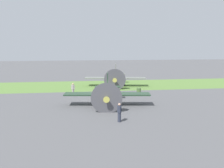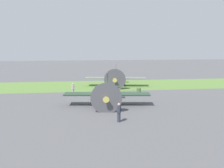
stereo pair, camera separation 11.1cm
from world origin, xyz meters
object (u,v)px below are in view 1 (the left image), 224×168
(airplane_wingman, at_px, (115,77))
(ground_crew_chief, at_px, (119,112))
(airplane_lead, at_px, (107,92))
(ground_crew_mechanic, at_px, (73,89))
(fuel_drum, at_px, (139,91))

(airplane_wingman, distance_m, ground_crew_chief, 19.95)
(airplane_lead, height_order, ground_crew_chief, airplane_lead)
(ground_crew_chief, bearing_deg, ground_crew_mechanic, -163.39)
(ground_crew_chief, height_order, fuel_drum, ground_crew_chief)
(airplane_lead, distance_m, fuel_drum, 7.59)
(airplane_lead, relative_size, airplane_wingman, 0.96)
(ground_crew_chief, bearing_deg, fuel_drum, 155.84)
(airplane_wingman, relative_size, fuel_drum, 11.43)
(airplane_lead, relative_size, ground_crew_chief, 5.73)
(airplane_lead, bearing_deg, airplane_wingman, -94.78)
(ground_crew_chief, relative_size, ground_crew_mechanic, 1.00)
(airplane_lead, relative_size, fuel_drum, 11.01)
(airplane_wingman, relative_size, ground_crew_mechanic, 5.94)
(ground_crew_chief, bearing_deg, airplane_wingman, 169.91)
(ground_crew_mechanic, bearing_deg, airplane_lead, 166.89)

